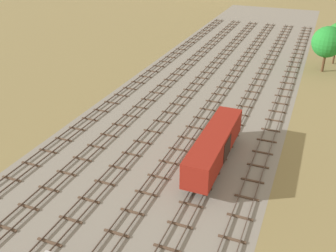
{
  "coord_description": "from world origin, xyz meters",
  "views": [
    {
      "loc": [
        15.75,
        12.9,
        23.42
      ],
      "look_at": [
        0.0,
        52.06,
        1.5
      ],
      "focal_mm": 41.34,
      "sensor_mm": 36.0,
      "label": 1
    }
  ],
  "objects": [
    {
      "name": "track_centre_right",
      "position": [
        6.99,
        57.0,
        0.14
      ],
      "size": [
        2.4,
        126.0,
        0.29
      ],
      "color": "#47382D",
      "rests_on": "ground"
    },
    {
      "name": "track_centre_left",
      "position": [
        -2.33,
        57.0,
        0.14
      ],
      "size": [
        2.4,
        126.0,
        0.29
      ],
      "color": "#47382D",
      "rests_on": "ground"
    },
    {
      "name": "lineside_tree_0",
      "position": [
        16.76,
        85.1,
        5.37
      ],
      "size": [
        5.42,
        5.42,
        8.1
      ],
      "color": "#4C331E",
      "rests_on": "ground"
    },
    {
      "name": "ground_plane",
      "position": [
        0.0,
        56.0,
        0.0
      ],
      "size": [
        480.0,
        480.0,
        0.0
      ],
      "primitive_type": "plane",
      "color": "olive"
    },
    {
      "name": "track_right",
      "position": [
        11.64,
        57.0,
        0.14
      ],
      "size": [
        2.4,
        126.0,
        0.29
      ],
      "color": "#47382D",
      "rests_on": "ground"
    },
    {
      "name": "track_centre",
      "position": [
        2.33,
        57.0,
        0.14
      ],
      "size": [
        2.4,
        126.0,
        0.29
      ],
      "color": "#47382D",
      "rests_on": "ground"
    },
    {
      "name": "freight_boxcar_centre_right_far",
      "position": [
        6.99,
        48.07,
        2.45
      ],
      "size": [
        2.87,
        14.0,
        3.6
      ],
      "color": "maroon",
      "rests_on": "ground"
    },
    {
      "name": "ballast_bed",
      "position": [
        0.0,
        56.0,
        0.0
      ],
      "size": [
        27.29,
        176.0,
        0.01
      ],
      "primitive_type": "cube",
      "color": "gray",
      "rests_on": "ground"
    },
    {
      "name": "track_left",
      "position": [
        -6.99,
        57.0,
        0.14
      ],
      "size": [
        2.4,
        126.0,
        0.29
      ],
      "color": "#47382D",
      "rests_on": "ground"
    },
    {
      "name": "track_far_left",
      "position": [
        -11.64,
        57.0,
        0.14
      ],
      "size": [
        2.4,
        126.0,
        0.29
      ],
      "color": "#47382D",
      "rests_on": "ground"
    }
  ]
}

